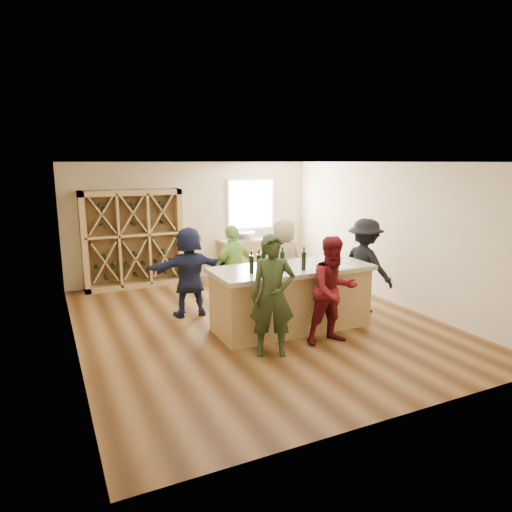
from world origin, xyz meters
name	(u,v)px	position (x,y,z in m)	size (l,w,h in m)	color
floor	(256,324)	(0.00, 0.00, -0.05)	(6.00, 7.00, 0.10)	brown
ceiling	(256,159)	(0.00, 0.00, 2.85)	(6.00, 7.00, 0.10)	white
wall_back	(193,221)	(0.00, 3.55, 1.40)	(6.00, 0.10, 2.80)	beige
wall_front	(401,300)	(0.00, -3.55, 1.40)	(6.00, 0.10, 2.80)	beige
wall_left	(66,261)	(-3.05, 0.00, 1.40)	(0.10, 7.00, 2.80)	beige
wall_right	(393,233)	(3.05, 0.00, 1.40)	(0.10, 7.00, 2.80)	beige
window_frame	(251,204)	(1.50, 3.47, 1.75)	(1.30, 0.06, 1.30)	white
window_pane	(251,204)	(1.50, 3.44, 1.75)	(1.18, 0.01, 1.18)	white
wine_rack	(133,239)	(-1.50, 3.27, 1.10)	(2.20, 0.45, 2.20)	#A7854F
back_counter_base	(252,258)	(1.40, 3.20, 0.43)	(1.60, 0.58, 0.86)	#A7854F
back_counter_top	(252,240)	(1.40, 3.20, 0.89)	(1.70, 0.62, 0.06)	#A59B87
sink	(244,235)	(1.20, 3.20, 1.01)	(0.54, 0.54, 0.19)	silver
faucet	(241,232)	(1.20, 3.38, 1.07)	(0.02, 0.02, 0.30)	silver
tasting_counter_base	(291,300)	(0.41, -0.54, 0.50)	(2.60, 1.00, 1.00)	#A7854F
tasting_counter_top	(292,269)	(0.41, -0.54, 1.04)	(2.72, 1.12, 0.08)	#A59B87
wine_bottle_a	(252,265)	(-0.40, -0.69, 1.22)	(0.07, 0.07, 0.29)	black
wine_bottle_b	(259,264)	(-0.30, -0.74, 1.23)	(0.08, 0.08, 0.31)	black
wine_bottle_c	(264,262)	(-0.15, -0.62, 1.24)	(0.08, 0.08, 0.31)	black
wine_bottle_d	(276,263)	(0.03, -0.72, 1.22)	(0.07, 0.07, 0.28)	black
wine_bottle_e	(282,261)	(0.13, -0.73, 1.23)	(0.08, 0.08, 0.31)	black
wine_glass_a	(289,270)	(0.10, -1.01, 1.16)	(0.06, 0.06, 0.16)	white
wine_glass_b	(318,265)	(0.67, -0.95, 1.16)	(0.06, 0.06, 0.16)	white
wine_glass_c	(338,262)	(1.06, -0.95, 1.18)	(0.07, 0.07, 0.19)	white
wine_glass_d	(316,260)	(0.80, -0.67, 1.18)	(0.07, 0.07, 0.19)	white
wine_glass_e	(347,258)	(1.39, -0.76, 1.18)	(0.08, 0.08, 0.20)	white
tasting_menu_a	(283,274)	(0.02, -0.94, 1.08)	(0.23, 0.31, 0.00)	white
tasting_menu_b	(315,271)	(0.61, -0.95, 1.08)	(0.20, 0.28, 0.00)	white
tasting_menu_c	(344,266)	(1.24, -0.88, 1.08)	(0.22, 0.30, 0.00)	white
person_near_left	(273,296)	(-0.39, -1.39, 0.90)	(0.66, 0.48, 1.80)	#263319
person_near_right	(334,291)	(0.68, -1.39, 0.85)	(0.83, 0.45, 1.70)	#590F14
person_server	(365,266)	(2.09, -0.36, 0.89)	(1.15, 0.53, 1.78)	black
person_far_mid	(233,268)	(-0.10, 0.78, 0.82)	(0.97, 0.49, 1.65)	#8CC64C
person_far_right	(283,261)	(1.01, 0.84, 0.85)	(0.83, 0.54, 1.70)	gray
person_far_left	(189,272)	(-0.95, 0.82, 0.83)	(1.55, 0.56, 1.67)	#191E38
wine_bottle_f	(304,261)	(0.46, -0.84, 1.23)	(0.07, 0.07, 0.30)	black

